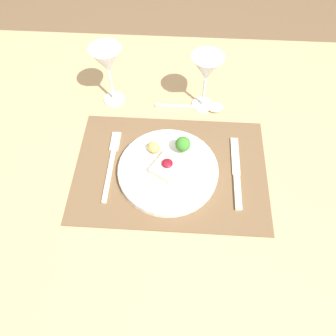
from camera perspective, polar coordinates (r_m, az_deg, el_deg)
The scene contains 9 objects.
ground_plane at distance 1.51m, azimuth 0.27°, elevation -15.47°, with size 8.00×8.00×0.00m, color brown.
dining_table at distance 0.91m, azimuth 0.43°, elevation -2.95°, with size 1.44×1.12×0.73m.
placemat at distance 0.85m, azimuth 0.46°, elevation -0.27°, with size 0.49×0.34×0.00m, color brown.
dinner_plate at distance 0.83m, azimuth 0.04°, elevation -0.09°, with size 0.26×0.26×0.07m.
fork at distance 0.87m, azimuth -9.73°, elevation 1.38°, with size 0.02×0.22×0.01m.
knife at distance 0.85m, azimuth 11.85°, elevation -1.50°, with size 0.02×0.22×0.01m.
spoon at distance 0.98m, azimuth 6.69°, elevation 10.53°, with size 0.20×0.04×0.01m.
wine_glass_near at distance 0.91m, azimuth 6.73°, elevation 16.57°, with size 0.09×0.09×0.17m.
wine_glass_far at distance 0.93m, azimuth -10.55°, elevation 17.68°, with size 0.09×0.09×0.18m.
Camera 1 is at (0.02, -0.46, 1.44)m, focal length 35.00 mm.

